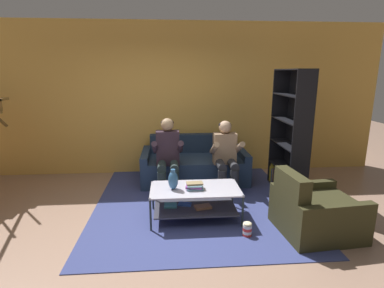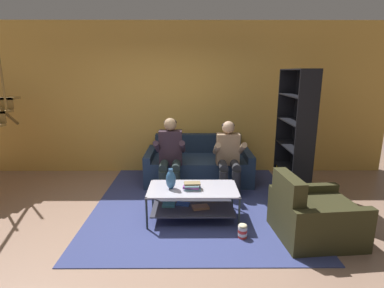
# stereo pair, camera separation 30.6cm
# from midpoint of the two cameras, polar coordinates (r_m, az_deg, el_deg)

# --- Properties ---
(ground) EXTENTS (16.80, 16.80, 0.00)m
(ground) POSITION_cam_midpoint_polar(r_m,az_deg,el_deg) (3.97, -2.84, -16.33)
(ground) COLOR #9A7965
(back_partition) EXTENTS (8.40, 0.12, 2.90)m
(back_partition) POSITION_cam_midpoint_polar(r_m,az_deg,el_deg) (5.92, -1.97, 8.48)
(back_partition) COLOR gold
(back_partition) RESTS_ON ground
(couch) EXTENTS (1.90, 0.97, 0.80)m
(couch) POSITION_cam_midpoint_polar(r_m,az_deg,el_deg) (5.58, 2.80, -4.15)
(couch) COLOR navy
(couch) RESTS_ON ground
(person_seated_left) EXTENTS (0.50, 0.58, 1.24)m
(person_seated_left) POSITION_cam_midpoint_polar(r_m,az_deg,el_deg) (4.93, -2.39, -1.71)
(person_seated_left) COLOR #23302F
(person_seated_left) RESTS_ON ground
(person_seated_right) EXTENTS (0.50, 0.58, 1.19)m
(person_seated_right) POSITION_cam_midpoint_polar(r_m,az_deg,el_deg) (4.99, 8.72, -1.97)
(person_seated_right) COLOR #27282D
(person_seated_right) RESTS_ON ground
(coffee_table) EXTENTS (1.21, 0.64, 0.44)m
(coffee_table) POSITION_cam_midpoint_polar(r_m,az_deg,el_deg) (4.15, 2.21, -10.33)
(coffee_table) COLOR silver
(coffee_table) RESTS_ON ground
(area_rug) EXTENTS (3.03, 3.47, 0.01)m
(area_rug) POSITION_cam_midpoint_polar(r_m,az_deg,el_deg) (4.85, 2.62, -10.40)
(area_rug) COLOR navy
(area_rug) RESTS_ON ground
(vase) EXTENTS (0.13, 0.13, 0.28)m
(vase) POSITION_cam_midpoint_polar(r_m,az_deg,el_deg) (4.03, -1.88, -6.78)
(vase) COLOR #2C5A8B
(vase) RESTS_ON coffee_table
(book_stack) EXTENTS (0.24, 0.19, 0.09)m
(book_stack) POSITION_cam_midpoint_polar(r_m,az_deg,el_deg) (4.05, 2.18, -8.04)
(book_stack) COLOR #6B96AB
(book_stack) RESTS_ON coffee_table
(bookshelf) EXTENTS (0.31, 0.99, 2.02)m
(bookshelf) POSITION_cam_midpoint_polar(r_m,az_deg,el_deg) (5.18, 20.56, -0.41)
(bookshelf) COLOR black
(bookshelf) RESTS_ON ground
(armchair) EXTENTS (0.99, 0.92, 0.81)m
(armchair) POSITION_cam_midpoint_polar(r_m,az_deg,el_deg) (4.07, 24.18, -12.54)
(armchair) COLOR #313019
(armchair) RESTS_ON ground
(popcorn_tub) EXTENTS (0.11, 0.11, 0.19)m
(popcorn_tub) POSITION_cam_midpoint_polar(r_m,az_deg,el_deg) (3.86, 11.94, -15.96)
(popcorn_tub) COLOR red
(popcorn_tub) RESTS_ON ground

